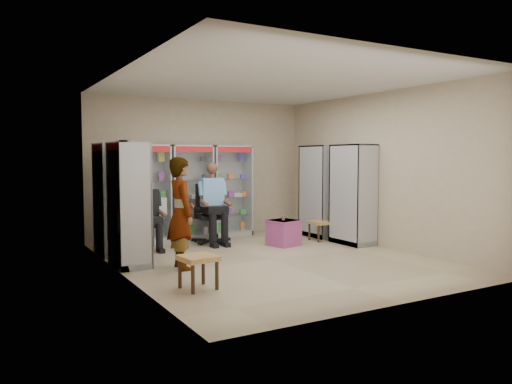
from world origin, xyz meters
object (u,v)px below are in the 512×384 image
cabinet_right_far (320,191)px  woven_stool_b (198,272)px  cabinet_back_mid (190,192)px  cabinet_back_right (230,191)px  cabinet_back_left (147,194)px  cabinet_right_near (353,194)px  office_chair (211,213)px  pink_trunk (284,233)px  cabinet_left_near (129,204)px  woven_stool_a (320,231)px  standing_man (181,213)px  seated_shopkeeper (212,206)px  cabinet_left_far (112,199)px  wooden_chair (146,224)px

cabinet_right_far → woven_stool_b: size_ratio=4.47×
cabinet_back_mid → cabinet_back_right: size_ratio=1.00×
cabinet_back_left → cabinet_right_near: bearing=-32.3°
cabinet_back_mid → woven_stool_b: (-1.48, -3.90, -0.78)m
office_chair → pink_trunk: size_ratio=2.29×
pink_trunk → cabinet_back_right: bearing=100.6°
cabinet_back_left → cabinet_left_near: (-0.93, -2.03, 0.00)m
woven_stool_a → standing_man: size_ratio=0.24×
cabinet_back_mid → cabinet_right_near: bearing=-40.8°
cabinet_back_left → cabinet_left_near: same height
cabinet_back_left → seated_shopkeeper: size_ratio=1.30×
cabinet_back_left → cabinet_left_near: size_ratio=1.00×
cabinet_left_far → seated_shopkeeper: bearing=94.7°
wooden_chair → pink_trunk: (2.47, -0.98, -0.22)m
cabinet_right_far → seated_shopkeeper: 2.47m
cabinet_left_near → woven_stool_a: cabinet_left_near is taller
cabinet_right_far → woven_stool_a: (-0.33, -0.48, -0.79)m
pink_trunk → woven_stool_a: size_ratio=1.28×
cabinet_back_left → cabinet_back_right: (1.90, 0.00, 0.00)m
office_chair → woven_stool_a: size_ratio=2.93×
office_chair → standing_man: standing_man is taller
woven_stool_a → cabinet_back_right: bearing=129.0°
wooden_chair → woven_stool_a: (3.45, -0.88, -0.26)m
pink_trunk → cabinet_left_near: bearing=-174.2°
woven_stool_b → cabinet_back_left: bearing=82.2°
cabinet_back_left → cabinet_back_mid: bearing=0.0°
cabinet_back_mid → standing_man: 2.92m
cabinet_right_far → standing_man: 4.10m
cabinet_back_right → cabinet_right_near: bearing=-53.8°
cabinet_left_far → cabinet_back_right: bearing=108.2°
woven_stool_b → pink_trunk: bearing=38.5°
cabinet_back_right → cabinet_right_near: size_ratio=1.00×
cabinet_back_mid → woven_stool_b: cabinet_back_mid is taller
wooden_chair → office_chair: size_ratio=0.78×
cabinet_back_right → office_chair: size_ratio=1.66×
cabinet_back_mid → cabinet_right_far: (2.58, -1.13, 0.00)m
cabinet_back_mid → standing_man: (-1.23, -2.65, -0.13)m
cabinet_back_left → woven_stool_a: size_ratio=4.86×
cabinet_right_far → cabinet_right_near: (0.00, -1.10, 0.00)m
cabinet_left_near → pink_trunk: (3.15, 0.32, -0.75)m
woven_stool_a → cabinet_left_far: bearing=170.7°
cabinet_back_mid → pink_trunk: cabinet_back_mid is taller
cabinet_right_far → pink_trunk: 1.62m
wooden_chair → pink_trunk: size_ratio=1.79×
cabinet_back_left → cabinet_back_mid: (0.95, 0.00, 0.00)m
cabinet_right_far → standing_man: size_ratio=1.15×
office_chair → seated_shopkeeper: size_ratio=0.79×
wooden_chair → cabinet_right_far: bearing=-6.0°
cabinet_left_near → office_chair: size_ratio=1.66×
cabinet_right_near → pink_trunk: size_ratio=3.80×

